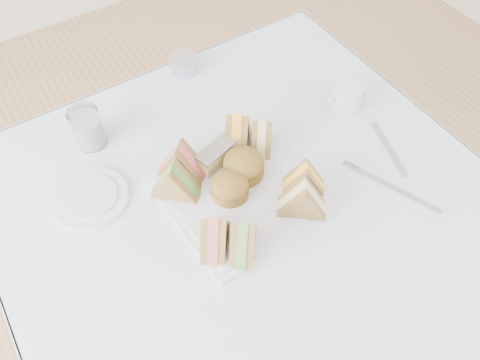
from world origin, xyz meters
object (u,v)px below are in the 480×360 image
table (251,282)px  water_glass (87,127)px  creamer_jug (346,98)px  serving_plate (240,192)px

table → water_glass: (-0.22, 0.36, 0.43)m
table → creamer_jug: (0.35, 0.13, 0.41)m
table → creamer_jug: creamer_jug is taller
water_glass → creamer_jug: (0.57, -0.23, -0.02)m
serving_plate → table: bearing=-85.5°
serving_plate → creamer_jug: creamer_jug is taller
water_glass → creamer_jug: 0.61m
table → water_glass: size_ratio=8.95×
table → serving_plate: (-0.01, 0.05, 0.38)m
table → serving_plate: bearing=97.6°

